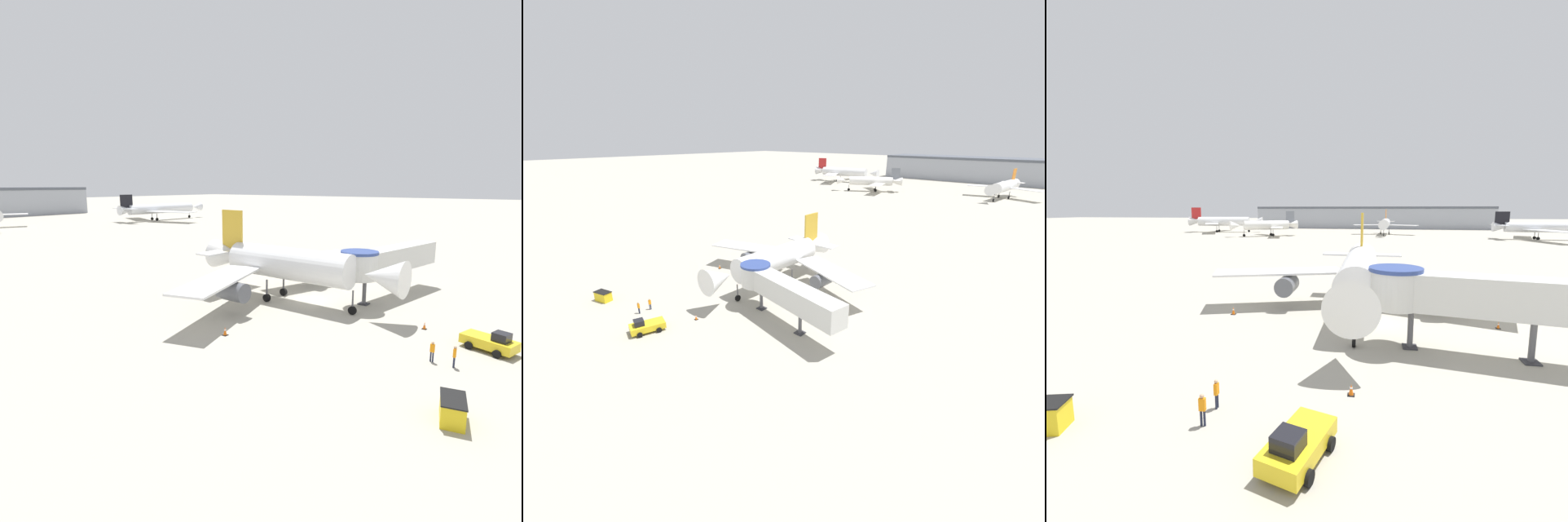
{
  "view_description": "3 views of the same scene",
  "coord_description": "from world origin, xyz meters",
  "views": [
    {
      "loc": [
        -39.64,
        -23.48,
        13.25
      ],
      "look_at": [
        -5.71,
        2.56,
        5.26
      ],
      "focal_mm": 28.0,
      "sensor_mm": 36.0,
      "label": 1
    },
    {
      "loc": [
        33.62,
        -35.83,
        22.38
      ],
      "look_at": [
        0.11,
        1.6,
        4.45
      ],
      "focal_mm": 24.0,
      "sensor_mm": 36.0,
      "label": 2
    },
    {
      "loc": [
        -0.98,
        -32.46,
        10.57
      ],
      "look_at": [
        -7.14,
        3.88,
        5.13
      ],
      "focal_mm": 24.0,
      "sensor_mm": 36.0,
      "label": 3
    }
  ],
  "objects": [
    {
      "name": "traffic_cone_port_wing",
      "position": [
        -14.14,
        0.13,
        0.38
      ],
      "size": [
        0.48,
        0.48,
        0.78
      ],
      "color": "black",
      "rests_on": "ground_plane"
    },
    {
      "name": "background_jet_red_tail",
      "position": [
        -68.46,
        124.77,
        5.07
      ],
      "size": [
        35.19,
        33.46,
        11.6
      ],
      "rotation": [
        0.0,
        0.0,
        1.69
      ],
      "color": "white",
      "rests_on": "ground_plane"
    },
    {
      "name": "traffic_cone_near_nose",
      "position": [
        -1.61,
        -13.59,
        0.33
      ],
      "size": [
        0.42,
        0.42,
        0.69
      ],
      "color": "black",
      "rests_on": "ground_plane"
    },
    {
      "name": "ground_crew_marshaller",
      "position": [
        -8.7,
        -17.7,
        0.97
      ],
      "size": [
        0.33,
        0.22,
        1.69
      ],
      "rotation": [
        0.0,
        0.0,
        3.19
      ],
      "color": "#1E2338",
      "rests_on": "ground_plane"
    },
    {
      "name": "traffic_cone_starboard_wing",
      "position": [
        10.92,
        0.03,
        0.3
      ],
      "size": [
        0.37,
        0.37,
        0.63
      ],
      "color": "black",
      "rests_on": "ground_plane"
    },
    {
      "name": "pushback_tug_yellow",
      "position": [
        -3.62,
        -19.3,
        0.77
      ],
      "size": [
        3.0,
        4.4,
        1.78
      ],
      "rotation": [
        0.0,
        0.0,
        -0.29
      ],
      "color": "yellow",
      "rests_on": "ground_plane"
    },
    {
      "name": "background_jet_orange_tail",
      "position": [
        6.74,
        119.46,
        4.7
      ],
      "size": [
        27.58,
        28.42,
        10.7
      ],
      "rotation": [
        0.0,
        0.0,
        -0.09
      ],
      "color": "white",
      "rests_on": "ground_plane"
    },
    {
      "name": "main_airplane",
      "position": [
        -1.59,
        2.22,
        4.3
      ],
      "size": [
        32.1,
        25.04,
        10.2
      ],
      "rotation": [
        0.0,
        0.0,
        -0.01
      ],
      "color": "white",
      "rests_on": "ground_plane"
    },
    {
      "name": "terminal_building",
      "position": [
        1.47,
        175.0,
        6.14
      ],
      "size": [
        129.83,
        22.59,
        12.27
      ],
      "color": "#999EA8",
      "rests_on": "ground_plane"
    },
    {
      "name": "background_jet_gray_tail",
      "position": [
        -40.18,
        103.58,
        4.41
      ],
      "size": [
        25.41,
        23.93,
        10.0
      ],
      "rotation": [
        0.0,
        0.0,
        -1.04
      ],
      "color": "white",
      "rests_on": "ground_plane"
    },
    {
      "name": "ground_plane",
      "position": [
        0.0,
        0.0,
        0.0
      ],
      "size": [
        800.0,
        800.0,
        0.0
      ],
      "primitive_type": "plane",
      "color": "#A8A393"
    },
    {
      "name": "jet_bridge",
      "position": [
        6.75,
        -6.51,
        4.54
      ],
      "size": [
        17.66,
        6.04,
        6.23
      ],
      "rotation": [
        0.0,
        0.0,
        -0.17
      ],
      "color": "silver",
      "rests_on": "ground_plane"
    },
    {
      "name": "ground_crew_wing_walker",
      "position": [
        -8.67,
        -16.13,
        0.94
      ],
      "size": [
        0.21,
        0.32,
        1.64
      ],
      "rotation": [
        0.0,
        0.0,
        4.68
      ],
      "color": "#1E2338",
      "rests_on": "ground_plane"
    },
    {
      "name": "background_jet_black_tail",
      "position": [
        61.22,
        102.93,
        4.36
      ],
      "size": [
        37.5,
        40.59,
        9.92
      ],
      "rotation": [
        0.0,
        0.0,
        1.51
      ],
      "color": "silver",
      "rests_on": "ground_plane"
    }
  ]
}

